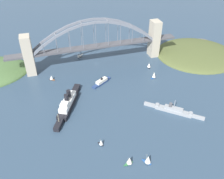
% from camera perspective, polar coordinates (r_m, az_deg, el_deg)
% --- Properties ---
extents(ground_plane, '(1400.00, 1400.00, 0.00)m').
position_cam_1_polar(ground_plane, '(359.01, -3.77, 6.09)').
color(ground_plane, '#2D4256').
extents(harbor_arch_bridge, '(241.71, 16.94, 65.99)m').
position_cam_1_polar(harbor_arch_bridge, '(345.55, -3.96, 10.29)').
color(harbor_arch_bridge, '#ADA38E').
rests_on(harbor_arch_bridge, ground).
extents(headland_west_shore, '(124.20, 118.73, 16.70)m').
position_cam_1_polar(headland_west_shore, '(407.46, 19.17, 7.91)').
color(headland_west_shore, '#4C562D').
rests_on(headland_west_shore, ground).
extents(ocean_liner, '(41.14, 74.09, 18.77)m').
position_cam_1_polar(ocean_liner, '(277.68, -10.30, -3.22)').
color(ocean_liner, black).
rests_on(ocean_liner, ground).
extents(naval_cruiser, '(52.66, 45.82, 16.68)m').
position_cam_1_polar(naval_cruiser, '(276.54, 14.11, -4.67)').
color(naval_cruiser, gray).
rests_on(naval_cruiser, ground).
extents(harbor_ferry_steamer, '(28.90, 21.54, 7.89)m').
position_cam_1_polar(harbor_ferry_steamer, '(313.66, -2.47, 1.84)').
color(harbor_ferry_steamer, navy).
rests_on(harbor_ferry_steamer, ground).
extents(seaplane_taxiing_near_bridge, '(10.43, 9.05, 5.18)m').
position_cam_1_polar(seaplane_taxiing_near_bridge, '(376.42, -7.52, 7.74)').
color(seaplane_taxiing_near_bridge, '#B7B7B2').
rests_on(seaplane_taxiing_near_bridge, ground).
extents(small_boat_0, '(5.01, 6.20, 7.76)m').
position_cam_1_polar(small_boat_0, '(233.60, -2.60, -12.28)').
color(small_boat_0, black).
rests_on(small_boat_0, ground).
extents(small_boat_1, '(5.94, 8.65, 8.14)m').
position_cam_1_polar(small_boat_1, '(350.17, 8.67, 5.62)').
color(small_boat_1, black).
rests_on(small_boat_1, ground).
extents(small_boat_2, '(6.82, 6.32, 7.16)m').
position_cam_1_polar(small_boat_2, '(329.38, -14.01, 2.71)').
color(small_boat_2, brown).
rests_on(small_boat_2, ground).
extents(small_boat_3, '(7.51, 8.70, 10.12)m').
position_cam_1_polar(small_boat_3, '(221.75, 8.45, -15.90)').
color(small_boat_3, '#234C8C').
rests_on(small_boat_3, ground).
extents(small_boat_4, '(8.47, 5.97, 9.89)m').
position_cam_1_polar(small_boat_4, '(327.69, 9.83, 3.37)').
color(small_boat_4, '#234C8C').
rests_on(small_boat_4, ground).
extents(small_boat_5, '(8.93, 5.86, 9.14)m').
position_cam_1_polar(small_boat_5, '(219.84, 4.10, -16.29)').
color(small_boat_5, '#2D6B3D').
rests_on(small_boat_5, ground).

